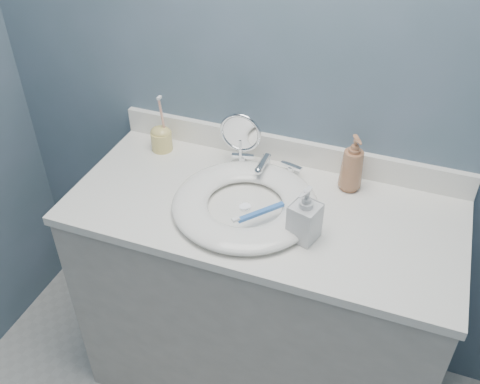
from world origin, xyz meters
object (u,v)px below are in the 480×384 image
at_px(soap_bottle_clear, 305,214).
at_px(toothbrush_holder, 161,137).
at_px(soap_bottle_amber, 352,163).
at_px(makeup_mirror, 240,139).

distance_m(soap_bottle_clear, toothbrush_holder, 0.65).
bearing_deg(soap_bottle_amber, makeup_mirror, 151.94).
relative_size(makeup_mirror, toothbrush_holder, 0.98).
relative_size(soap_bottle_amber, toothbrush_holder, 0.91).
relative_size(makeup_mirror, soap_bottle_amber, 1.08).
height_order(makeup_mirror, soap_bottle_clear, makeup_mirror).
distance_m(makeup_mirror, soap_bottle_clear, 0.39).
height_order(soap_bottle_amber, toothbrush_holder, toothbrush_holder).
xyz_separation_m(makeup_mirror, soap_bottle_amber, (0.37, 0.02, -0.02)).
bearing_deg(soap_bottle_clear, soap_bottle_amber, 90.79).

